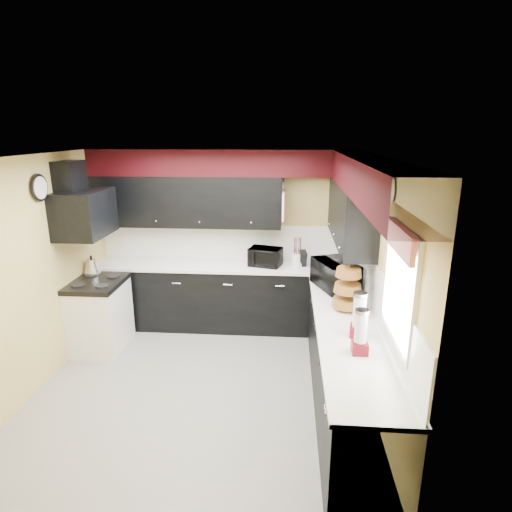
{
  "coord_description": "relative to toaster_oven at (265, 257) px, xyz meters",
  "views": [
    {
      "loc": [
        0.89,
        -4.15,
        2.74
      ],
      "look_at": [
        0.52,
        0.66,
        1.32
      ],
      "focal_mm": 30.0,
      "sensor_mm": 36.0,
      "label": 1
    }
  ],
  "objects": [
    {
      "name": "baskets",
      "position": [
        0.93,
        -1.44,
        0.12
      ],
      "size": [
        0.27,
        0.27,
        0.5
      ],
      "primitive_type": null,
      "color": "brown",
      "rests_on": "upper_right"
    },
    {
      "name": "microwave",
      "position": [
        0.88,
        -0.81,
        0.04
      ],
      "size": [
        0.59,
        0.7,
        0.33
      ],
      "primitive_type": "imported",
      "rotation": [
        0.0,
        0.0,
        1.95
      ],
      "color": "black",
      "rests_on": "counter_right"
    },
    {
      "name": "stove",
      "position": [
        -2.09,
        -0.74,
        -0.63
      ],
      "size": [
        0.6,
        0.75,
        0.86
      ],
      "primitive_type": "cube",
      "color": "white",
      "rests_on": "ground"
    },
    {
      "name": "pan_top",
      "position": [
        0.23,
        0.06,
        0.94
      ],
      "size": [
        0.03,
        0.22,
        0.4
      ],
      "primitive_type": null,
      "color": "black",
      "rests_on": "upper_back"
    },
    {
      "name": "soffit_back",
      "position": [
        -0.59,
        0.13,
        1.26
      ],
      "size": [
        3.6,
        0.36,
        0.35
      ],
      "primitive_type": "cube",
      "color": "black",
      "rests_on": "wall_back"
    },
    {
      "name": "utensil_crock",
      "position": [
        0.44,
        0.01,
        -0.04
      ],
      "size": [
        0.18,
        0.18,
        0.17
      ],
      "primitive_type": "cylinder",
      "rotation": [
        0.0,
        0.0,
        -0.07
      ],
      "color": "silver",
      "rests_on": "counter_back"
    },
    {
      "name": "wall_left",
      "position": [
        -2.39,
        -1.49,
        0.19
      ],
      "size": [
        0.06,
        3.6,
        2.5
      ],
      "primitive_type": "cube",
      "color": "#E0C666",
      "rests_on": "ground"
    },
    {
      "name": "valance",
      "position": [
        1.14,
        -2.39,
        0.89
      ],
      "size": [
        0.04,
        0.88,
        0.2
      ],
      "primitive_type": "cube",
      "color": "red",
      "rests_on": "wall_right"
    },
    {
      "name": "ceiling",
      "position": [
        -0.59,
        -1.49,
        1.44
      ],
      "size": [
        3.6,
        3.6,
        0.06
      ],
      "primitive_type": "cube",
      "color": "white",
      "rests_on": "wall_back"
    },
    {
      "name": "kettle",
      "position": [
        -2.27,
        -0.44,
        -0.05
      ],
      "size": [
        0.23,
        0.23,
        0.19
      ],
      "primitive_type": null,
      "rotation": [
        0.0,
        0.0,
        0.1
      ],
      "color": "#B3B3B8",
      "rests_on": "cooktop"
    },
    {
      "name": "upper_back",
      "position": [
        -1.09,
        0.13,
        0.74
      ],
      "size": [
        2.6,
        0.35,
        0.7
      ],
      "primitive_type": "cube",
      "color": "black",
      "rests_on": "wall_back"
    },
    {
      "name": "cut_board",
      "position": [
        0.24,
        -0.19,
        0.74
      ],
      "size": [
        0.03,
        0.26,
        0.35
      ],
      "primitive_type": "cube",
      "color": "white",
      "rests_on": "upper_back"
    },
    {
      "name": "hood",
      "position": [
        -2.14,
        -0.74,
        0.72
      ],
      "size": [
        0.5,
        0.78,
        0.55
      ],
      "primitive_type": "cube",
      "color": "black",
      "rests_on": "wall_left"
    },
    {
      "name": "window",
      "position": [
        1.2,
        -2.39,
        0.49
      ],
      "size": [
        0.03,
        0.86,
        0.96
      ],
      "primitive_type": null,
      "color": "white",
      "rests_on": "wall_right"
    },
    {
      "name": "wall_right",
      "position": [
        1.21,
        -1.49,
        0.19
      ],
      "size": [
        0.06,
        3.6,
        2.5
      ],
      "primitive_type": "cube",
      "color": "#E0C666",
      "rests_on": "ground"
    },
    {
      "name": "clock",
      "position": [
        -2.36,
        -1.24,
        1.09
      ],
      "size": [
        0.03,
        0.3,
        0.3
      ],
      "primitive_type": null,
      "color": "black",
      "rests_on": "wall_left"
    },
    {
      "name": "dispenser_a",
      "position": [
        0.96,
        -2.05,
        0.07
      ],
      "size": [
        0.17,
        0.17,
        0.4
      ],
      "primitive_type": null,
      "rotation": [
        0.0,
        0.0,
        -0.18
      ],
      "color": "#680002",
      "rests_on": "counter_right"
    },
    {
      "name": "deco_plate",
      "position": [
        1.18,
        -1.84,
        1.19
      ],
      "size": [
        0.03,
        0.24,
        0.24
      ],
      "primitive_type": null,
      "color": "white",
      "rests_on": "wall_right"
    },
    {
      "name": "knife_block",
      "position": [
        0.51,
        0.01,
        -0.02
      ],
      "size": [
        0.12,
        0.15,
        0.21
      ],
      "primitive_type": "cube",
      "rotation": [
        0.0,
        0.0,
        0.2
      ],
      "color": "black",
      "rests_on": "counter_back"
    },
    {
      "name": "upper_right",
      "position": [
        1.04,
        -0.59,
        0.74
      ],
      "size": [
        0.35,
        1.8,
        0.7
      ],
      "primitive_type": "cube",
      "color": "black",
      "rests_on": "wall_right"
    },
    {
      "name": "wall_back",
      "position": [
        -0.59,
        0.31,
        0.19
      ],
      "size": [
        3.6,
        0.06,
        2.5
      ],
      "primitive_type": "cube",
      "color": "#E0C666",
      "rests_on": "ground"
    },
    {
      "name": "soffit_right",
      "position": [
        1.03,
        -1.67,
        1.26
      ],
      "size": [
        0.36,
        3.24,
        0.35
      ],
      "primitive_type": "cube",
      "color": "black",
      "rests_on": "wall_right"
    },
    {
      "name": "pan_low",
      "position": [
        0.23,
        0.19,
        0.66
      ],
      "size": [
        0.03,
        0.24,
        0.42
      ],
      "primitive_type": null,
      "color": "black",
      "rests_on": "upper_back"
    },
    {
      "name": "toaster_oven",
      "position": [
        0.0,
        0.0,
        0.0
      ],
      "size": [
        0.51,
        0.46,
        0.25
      ],
      "primitive_type": "imported",
      "rotation": [
        0.0,
        0.0,
        -0.27
      ],
      "color": "black",
      "rests_on": "counter_back"
    },
    {
      "name": "ground",
      "position": [
        -0.59,
        -1.49,
        -1.06
      ],
      "size": [
        3.6,
        3.6,
        0.0
      ],
      "primitive_type": "plane",
      "color": "gray",
      "rests_on": "ground"
    },
    {
      "name": "dispenser_b",
      "position": [
        0.92,
        -2.36,
        0.06
      ],
      "size": [
        0.13,
        0.13,
        0.36
      ],
      "primitive_type": null,
      "rotation": [
        0.0,
        0.0,
        0.0
      ],
      "color": "#600B00",
      "rests_on": "counter_right"
    },
    {
      "name": "counter_right",
      "position": [
        0.91,
        -1.79,
        -0.14
      ],
      "size": [
        0.64,
        3.02,
        0.04
      ],
      "primitive_type": "cube",
      "color": "white",
      "rests_on": "cab_right"
    },
    {
      "name": "cooktop",
      "position": [
        -2.09,
        -0.74,
        -0.17
      ],
      "size": [
        0.62,
        0.77,
        0.06
      ],
      "primitive_type": "cube",
      "color": "black",
      "rests_on": "stove"
    },
    {
      "name": "splash_back",
      "position": [
        -0.59,
        0.3,
        0.13
      ],
      "size": [
        3.6,
        0.02,
        0.5
      ],
      "primitive_type": "cube",
      "color": "white",
      "rests_on": "counter_back"
    },
    {
      "name": "splash_right",
      "position": [
        1.2,
        -1.49,
        0.13
      ],
      "size": [
        0.02,
        3.6,
        0.5
      ],
      "primitive_type": "cube",
      "color": "white",
      "rests_on": "counter_right"
    },
    {
      "name": "counter_back",
      "position": [
        -0.59,
        0.01,
        -0.14
      ],
      "size": [
        3.62,
        0.64,
        0.04
      ],
      "primitive_type": "cube",
      "color": "white",
      "rests_on": "cab_back"
    },
    {
      "name": "pan_mid",
      "position": [
        0.23,
        -0.07,
        0.69
      ],
      "size": [
        0.03,
        0.28,
        0.46
      ],
      "primitive_type": null,
      "color": "black",
      "rests_on": "upper_back"
    },
    {
      "name": "cab_right",
      "position": [
        0.91,
        -1.79,
        -0.61
      ],
      "size": [
        0.6,
        3.0,
        0.9
      ],
      "primitive_type": "cube",
      "color": "black",
      "rests_on": "ground"
    },
    {
      "name": "cab_back",
      "position": [
        -0.59,
        0.01,
        -0.61
      ],
      "size": [
        3.6,
        0.6,
        0.9
      ],
      "primitive_type": "cube",
      "color": "black",
      "rests_on": "ground"
    },
    {
      "name": "hood_duct",
      "position": [
        -2.27,
        -0.74,
        1.14
      ],
      "size": [
        0.24,
        0.4,
        0.4
      ],
      "primitive_type": "cube",
      "color": "black",
      "rests_on": "wall_left"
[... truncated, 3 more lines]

